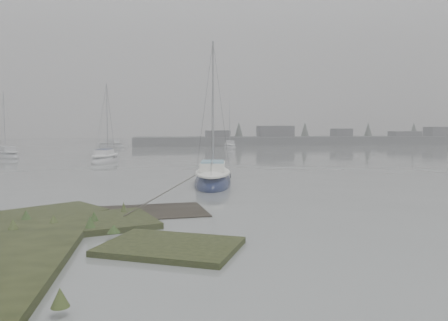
% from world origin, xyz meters
% --- Properties ---
extents(ground, '(160.00, 160.00, 0.00)m').
position_xyz_m(ground, '(0.00, 30.00, 0.00)').
color(ground, slate).
rests_on(ground, ground).
extents(far_shoreline, '(60.00, 8.00, 4.15)m').
position_xyz_m(far_shoreline, '(26.84, 61.90, 0.85)').
color(far_shoreline, '#4C4F51').
rests_on(far_shoreline, ground).
extents(sailboat_main, '(2.94, 6.39, 8.69)m').
position_xyz_m(sailboat_main, '(3.16, 11.99, 0.27)').
color(sailboat_main, '#0F183B').
rests_on(sailboat_main, ground).
extents(sailboat_white, '(2.94, 5.72, 7.70)m').
position_xyz_m(sailboat_white, '(-4.62, 28.62, 0.24)').
color(sailboat_white, silver).
rests_on(sailboat_white, ground).
extents(sailboat_far_a, '(4.30, 5.31, 7.38)m').
position_xyz_m(sailboat_far_a, '(-15.34, 35.95, 0.23)').
color(sailboat_far_a, '#9EA2A8').
rests_on(sailboat_far_a, ground).
extents(sailboat_far_b, '(2.30, 5.43, 7.44)m').
position_xyz_m(sailboat_far_b, '(10.32, 49.97, 0.23)').
color(sailboat_far_b, '#9EA2A7').
rests_on(sailboat_far_b, ground).
extents(sailboat_far_c, '(5.30, 4.87, 7.67)m').
position_xyz_m(sailboat_far_c, '(-7.15, 57.54, 0.24)').
color(sailboat_far_c, '#ACB2B5').
rests_on(sailboat_far_c, ground).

